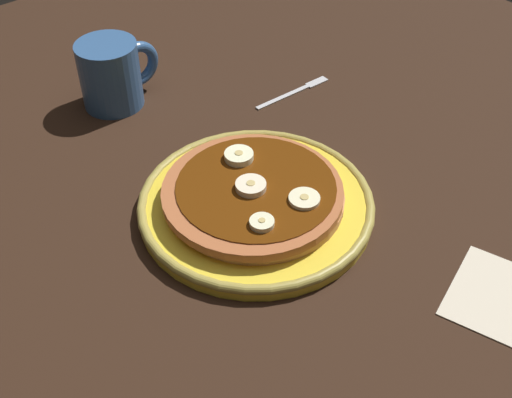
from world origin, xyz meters
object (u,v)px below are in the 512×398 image
at_px(banana_slice_0, 248,185).
at_px(coffee_mug, 112,73).
at_px(napkin, 507,300).
at_px(banana_slice_1, 304,199).
at_px(plate, 256,204).
at_px(banana_slice_2, 239,156).
at_px(banana_slice_3, 262,223).
at_px(fork, 297,90).
at_px(pancake_stack, 256,194).

xyz_separation_m(banana_slice_0, coffee_mug, (0.00, 0.30, 0.01)).
bearing_deg(banana_slice_0, napkin, -66.64).
bearing_deg(banana_slice_1, coffee_mug, 94.84).
xyz_separation_m(banana_slice_1, coffee_mug, (-0.03, 0.35, 0.01)).
height_order(plate, coffee_mug, coffee_mug).
xyz_separation_m(banana_slice_1, banana_slice_2, (-0.01, 0.10, 0.00)).
relative_size(banana_slice_1, banana_slice_3, 1.31).
height_order(banana_slice_1, napkin, banana_slice_1).
xyz_separation_m(banana_slice_3, fork, (0.24, 0.21, -0.04)).
relative_size(coffee_mug, napkin, 1.09).
bearing_deg(pancake_stack, banana_slice_3, -123.86).
bearing_deg(coffee_mug, pancake_stack, -89.33).
height_order(banana_slice_2, napkin, banana_slice_2).
bearing_deg(coffee_mug, banana_slice_0, -90.46).
bearing_deg(pancake_stack, coffee_mug, 90.67).
bearing_deg(banana_slice_2, napkin, -73.59).
xyz_separation_m(banana_slice_3, coffee_mug, (0.03, 0.35, 0.01)).
distance_m(banana_slice_2, napkin, 0.33).
relative_size(plate, banana_slice_0, 7.83).
relative_size(banana_slice_2, fork, 0.27).
height_order(banana_slice_2, coffee_mug, coffee_mug).
xyz_separation_m(plate, fork, (0.21, 0.16, -0.01)).
relative_size(banana_slice_3, napkin, 0.24).
distance_m(banana_slice_1, napkin, 0.23).
relative_size(plate, napkin, 2.49).
relative_size(banana_slice_2, napkin, 0.32).
bearing_deg(plate, napkin, -67.71).
distance_m(banana_slice_0, fork, 0.27).
relative_size(banana_slice_3, coffee_mug, 0.22).
height_order(banana_slice_3, napkin, banana_slice_3).
height_order(pancake_stack, coffee_mug, coffee_mug).
bearing_deg(fork, banana_slice_3, -139.63).
relative_size(plate, fork, 2.10).
distance_m(plate, banana_slice_3, 0.07).
relative_size(pancake_stack, fork, 1.63).
bearing_deg(napkin, banana_slice_3, 124.11).
xyz_separation_m(banana_slice_0, banana_slice_2, (0.02, 0.05, 0.00)).
distance_m(plate, banana_slice_2, 0.06).
bearing_deg(banana_slice_2, banana_slice_1, -85.10).
distance_m(banana_slice_3, napkin, 0.26).
distance_m(banana_slice_1, coffee_mug, 0.36).
xyz_separation_m(banana_slice_0, napkin, (0.12, -0.27, -0.04)).
bearing_deg(pancake_stack, banana_slice_1, -62.97).
height_order(pancake_stack, napkin, pancake_stack).
relative_size(plate, pancake_stack, 1.29).
xyz_separation_m(banana_slice_0, banana_slice_1, (0.03, -0.06, -0.00)).
height_order(plate, napkin, plate).
height_order(banana_slice_0, banana_slice_1, banana_slice_0).
height_order(pancake_stack, banana_slice_1, banana_slice_1).
distance_m(banana_slice_1, banana_slice_2, 0.10).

